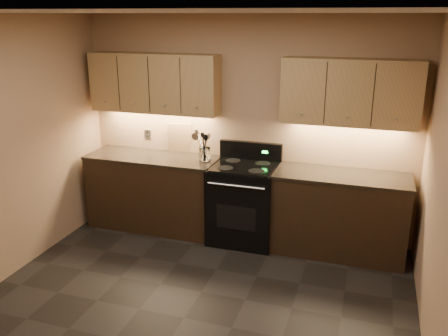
# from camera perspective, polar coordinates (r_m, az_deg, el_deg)

# --- Properties ---
(floor) EXTENTS (4.00, 4.00, 0.00)m
(floor) POSITION_cam_1_polar(r_m,az_deg,el_deg) (4.45, -4.82, -17.54)
(floor) COLOR black
(floor) RESTS_ON ground
(ceiling) EXTENTS (4.00, 4.00, 0.00)m
(ceiling) POSITION_cam_1_polar(r_m,az_deg,el_deg) (3.63, -5.94, 18.16)
(ceiling) COLOR silver
(ceiling) RESTS_ON wall_back
(wall_back) EXTENTS (4.00, 0.04, 2.60)m
(wall_back) POSITION_cam_1_polar(r_m,az_deg,el_deg) (5.67, 2.62, 4.88)
(wall_back) COLOR #A47E61
(wall_back) RESTS_ON ground
(counter_left) EXTENTS (1.62, 0.62, 0.93)m
(counter_left) POSITION_cam_1_polar(r_m,az_deg,el_deg) (6.02, -8.42, -2.81)
(counter_left) COLOR black
(counter_left) RESTS_ON ground
(counter_right) EXTENTS (1.46, 0.62, 0.93)m
(counter_right) POSITION_cam_1_polar(r_m,az_deg,el_deg) (5.46, 13.72, -5.38)
(counter_right) COLOR black
(counter_right) RESTS_ON ground
(stove) EXTENTS (0.76, 0.68, 1.14)m
(stove) POSITION_cam_1_polar(r_m,az_deg,el_deg) (5.60, 2.42, -4.10)
(stove) COLOR black
(stove) RESTS_ON ground
(upper_cab_left) EXTENTS (1.60, 0.30, 0.70)m
(upper_cab_left) POSITION_cam_1_polar(r_m,az_deg,el_deg) (5.82, -8.37, 10.07)
(upper_cab_left) COLOR tan
(upper_cab_left) RESTS_ON wall_back
(upper_cab_right) EXTENTS (1.44, 0.30, 0.70)m
(upper_cab_right) POSITION_cam_1_polar(r_m,az_deg,el_deg) (5.24, 14.94, 8.79)
(upper_cab_right) COLOR tan
(upper_cab_right) RESTS_ON wall_back
(outlet_plate) EXTENTS (0.08, 0.01, 0.12)m
(outlet_plate) POSITION_cam_1_polar(r_m,az_deg,el_deg) (6.16, -9.18, 4.02)
(outlet_plate) COLOR #B2B5BA
(outlet_plate) RESTS_ON wall_back
(utensil_crock) EXTENTS (0.16, 0.16, 0.17)m
(utensil_crock) POSITION_cam_1_polar(r_m,az_deg,el_deg) (5.60, -2.33, 1.66)
(utensil_crock) COLOR white
(utensil_crock) RESTS_ON counter_left
(cutting_board) EXTENTS (0.30, 0.11, 0.38)m
(cutting_board) POSITION_cam_1_polar(r_m,az_deg,el_deg) (5.95, -5.32, 3.65)
(cutting_board) COLOR tan
(cutting_board) RESTS_ON counter_left
(wooden_spoon) EXTENTS (0.14, 0.13, 0.33)m
(wooden_spoon) POSITION_cam_1_polar(r_m,az_deg,el_deg) (5.57, -2.79, 2.61)
(wooden_spoon) COLOR tan
(wooden_spoon) RESTS_ON utensil_crock
(black_spoon) EXTENTS (0.12, 0.15, 0.34)m
(black_spoon) POSITION_cam_1_polar(r_m,az_deg,el_deg) (5.59, -2.41, 2.73)
(black_spoon) COLOR black
(black_spoon) RESTS_ON utensil_crock
(black_turner) EXTENTS (0.15, 0.14, 0.35)m
(black_turner) POSITION_cam_1_polar(r_m,az_deg,el_deg) (5.56, -2.28, 2.64)
(black_turner) COLOR black
(black_turner) RESTS_ON utensil_crock
(steel_spatula) EXTENTS (0.23, 0.14, 0.41)m
(steel_spatula) POSITION_cam_1_polar(r_m,az_deg,el_deg) (5.57, -2.04, 2.96)
(steel_spatula) COLOR silver
(steel_spatula) RESTS_ON utensil_crock
(steel_skimmer) EXTENTS (0.25, 0.12, 0.34)m
(steel_skimmer) POSITION_cam_1_polar(r_m,az_deg,el_deg) (5.56, -2.01, 2.65)
(steel_skimmer) COLOR silver
(steel_skimmer) RESTS_ON utensil_crock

